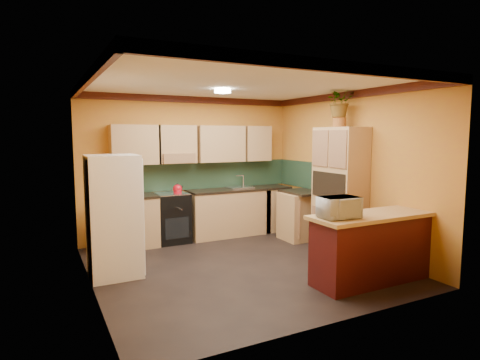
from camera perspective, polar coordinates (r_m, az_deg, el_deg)
name	(u,v)px	position (r m, az deg, el deg)	size (l,w,h in m)	color
room_shell	(233,127)	(6.14, -1.04, 7.51)	(4.24, 4.24, 2.72)	black
base_cabinets_back	(204,215)	(7.73, -5.21, -5.04)	(3.65, 0.60, 0.88)	tan
countertop_back	(203,192)	(7.65, -5.25, -1.66)	(3.65, 0.62, 0.04)	black
stove	(172,218)	(7.52, -9.66, -5.31)	(0.58, 0.58, 0.91)	black
kettle	(177,188)	(7.41, -8.88, -1.19)	(0.17, 0.17, 0.18)	#AF0B18
sink	(240,187)	(7.96, -0.06, -1.07)	(0.48, 0.40, 0.03)	silver
base_cabinets_right	(303,216)	(7.74, 8.90, -5.07)	(0.60, 0.80, 0.88)	tan
countertop_right	(303,192)	(7.67, 8.96, -1.70)	(0.62, 0.80, 0.04)	black
fridge	(114,216)	(5.86, -17.55, -4.91)	(0.68, 0.66, 1.70)	white
pantry	(339,190)	(6.93, 13.97, -1.41)	(0.48, 0.90, 2.10)	tan
fern_pot	(339,122)	(6.91, 13.95, 7.96)	(0.22, 0.22, 0.16)	#985724
fern	(340,101)	(6.93, 14.02, 10.79)	(0.47, 0.41, 0.53)	tan
breakfast_bar	(375,249)	(5.77, 18.63, -9.29)	(1.80, 0.55, 0.88)	#430F10
bar_top	(376,215)	(5.67, 18.80, -4.76)	(1.90, 0.65, 0.05)	tan
microwave	(339,207)	(5.20, 13.90, -3.80)	(0.49, 0.33, 0.27)	white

